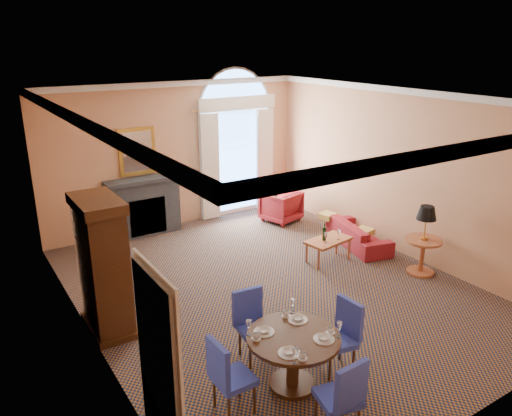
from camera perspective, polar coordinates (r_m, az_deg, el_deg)
ground at (r=8.65m, az=1.81°, el=-9.08°), size 7.50×7.50×0.00m
room_envelope at (r=8.33m, az=-0.77°, el=8.18°), size 6.04×7.52×3.45m
armoire at (r=7.42m, az=-17.05°, el=-6.60°), size 0.58×1.02×2.01m
dining_table at (r=6.21m, az=4.27°, el=-15.75°), size 1.13×1.13×0.91m
dining_chair_north at (r=6.72m, az=-0.46°, el=-12.65°), size 0.47×0.48×0.95m
dining_chair_south at (r=5.61m, az=10.04°, el=-20.16°), size 0.51×0.51×0.95m
dining_chair_east at (r=6.58m, az=9.85°, el=-13.68°), size 0.50×0.50×0.95m
dining_chair_west at (r=5.82m, az=-3.40°, el=-18.29°), size 0.45×0.43×0.95m
sofa at (r=10.46m, az=11.60°, el=-2.91°), size 1.04×1.79×0.49m
armchair at (r=11.58m, az=2.83°, el=0.22°), size 0.95×0.96×0.72m
coffee_table at (r=9.54m, az=8.28°, el=-3.73°), size 0.96×0.63×0.79m
side_table at (r=9.34m, az=18.70°, el=-2.70°), size 0.66×0.66×1.26m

